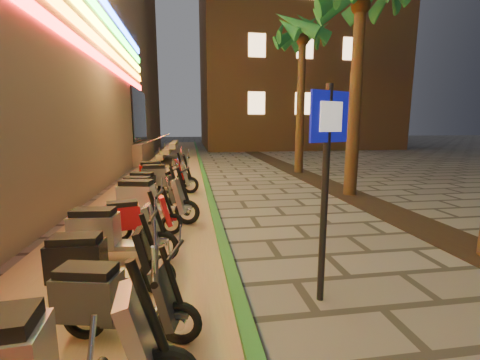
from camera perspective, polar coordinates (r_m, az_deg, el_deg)
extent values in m
cube|color=#8C7251|center=(12.74, -13.80, -0.58)|extent=(3.40, 60.00, 0.01)
cube|color=#225C23|center=(12.69, -6.14, -0.19)|extent=(0.18, 60.00, 0.10)
cube|color=black|center=(9.30, 24.57, -4.95)|extent=(1.20, 40.00, 0.02)
cube|color=black|center=(20.71, -17.41, 10.91)|extent=(0.08, 5.00, 3.00)
cube|color=gray|center=(21.16, -22.61, 4.60)|extent=(5.00, 6.00, 1.20)
cube|color=#FF1414|center=(9.28, -29.80, 22.69)|extent=(0.06, 26.00, 0.28)
cube|color=orange|center=(9.43, -30.11, 25.92)|extent=(0.06, 26.00, 0.28)
cube|color=gray|center=(20.69, -14.43, 3.69)|extent=(0.35, 5.00, 0.30)
cube|color=gray|center=(20.63, -13.49, 4.55)|extent=(0.35, 5.00, 0.30)
cube|color=gray|center=(20.59, -12.55, 5.41)|extent=(0.35, 5.00, 0.30)
cube|color=gray|center=(20.55, -11.60, 6.28)|extent=(0.35, 5.00, 0.30)
cylinder|color=silver|center=(18.67, -16.39, 6.36)|extent=(2.09, 0.06, 0.81)
cylinder|color=silver|center=(22.64, -15.07, 6.95)|extent=(2.09, 0.06, 0.81)
cube|color=brown|center=(37.47, 8.64, 25.57)|extent=(18.00, 16.00, 25.00)
cube|color=#F5C587|center=(27.07, 2.96, 13.50)|extent=(1.40, 0.06, 1.80)
cube|color=#F5C587|center=(28.15, 11.17, 13.19)|extent=(1.40, 0.06, 1.80)
cube|color=#F5C587|center=(29.73, 18.62, 12.68)|extent=(1.40, 0.06, 1.80)
cube|color=#F5C587|center=(27.73, 3.04, 22.82)|extent=(1.40, 0.06, 1.80)
cube|color=#F5C587|center=(28.79, 11.49, 22.16)|extent=(1.40, 0.06, 1.80)
cube|color=#F5C587|center=(30.34, 19.12, 21.19)|extent=(1.40, 0.06, 1.80)
cylinder|color=#472D19|center=(10.77, 19.73, 12.50)|extent=(0.40, 0.40, 5.70)
sphere|color=#472D19|center=(11.29, 20.66, 27.07)|extent=(0.56, 0.56, 0.56)
cone|color=#16471D|center=(12.24, 19.26, 27.95)|extent=(2.00, 0.93, 1.52)
cylinder|color=#472D19|center=(15.36, 10.70, 12.38)|extent=(0.40, 0.40, 5.95)
sphere|color=#472D19|center=(15.79, 11.07, 23.22)|extent=(0.56, 0.56, 0.56)
cone|color=#16471D|center=(16.20, 14.37, 24.40)|extent=(0.60, 1.93, 1.52)
cone|color=#16471D|center=(16.64, 12.81, 24.06)|extent=(1.70, 1.86, 1.52)
cone|color=#16471D|center=(16.75, 10.57, 24.04)|extent=(2.00, 0.93, 1.52)
cone|color=#16471D|center=(16.47, 8.55, 24.34)|extent=(1.97, 1.48, 1.52)
cone|color=#16471D|center=(15.94, 7.62, 24.87)|extent=(1.22, 2.02, 1.52)
cone|color=#16471D|center=(15.38, 8.32, 25.42)|extent=(1.22, 2.02, 1.52)
cone|color=#16471D|center=(15.06, 10.46, 25.70)|extent=(1.97, 1.48, 1.52)
cone|color=#16471D|center=(15.16, 12.97, 25.51)|extent=(2.00, 0.93, 1.52)
cone|color=#16471D|center=(15.62, 14.49, 24.97)|extent=(1.70, 1.86, 1.52)
cylinder|color=black|center=(4.07, 14.79, -3.04)|extent=(0.09, 0.09, 2.70)
cube|color=#0C10A0|center=(3.96, 15.63, 10.78)|extent=(0.56, 0.26, 0.60)
cube|color=white|center=(3.94, 15.90, 10.77)|extent=(0.33, 0.15, 0.35)
cube|color=#B8B8BD|center=(2.74, -17.38, -25.46)|extent=(0.33, 0.47, 0.78)
cylinder|color=black|center=(2.62, -15.82, -21.42)|extent=(0.31, 0.10, 0.83)
cylinder|color=black|center=(2.45, -14.87, -14.21)|extent=(0.10, 0.65, 0.05)
torus|color=black|center=(4.00, -25.97, -21.25)|extent=(0.48, 0.19, 0.47)
cylinder|color=silver|center=(4.00, -25.97, -21.25)|extent=(0.14, 0.12, 0.13)
torus|color=black|center=(3.64, -10.67, -23.67)|extent=(0.48, 0.19, 0.47)
cylinder|color=silver|center=(3.64, -10.67, -23.67)|extent=(0.14, 0.12, 0.13)
cube|color=#292B2E|center=(3.77, -18.92, -22.09)|extent=(0.56, 0.41, 0.07)
cube|color=#292B2E|center=(3.84, -25.29, -18.06)|extent=(0.70, 0.48, 0.45)
cube|color=black|center=(3.73, -25.59, -14.46)|extent=(0.61, 0.41, 0.11)
cube|color=#292B2E|center=(3.51, -12.96, -19.21)|extent=(0.32, 0.41, 0.64)
cylinder|color=black|center=(3.41, -12.02, -16.65)|extent=(0.26, 0.12, 0.67)
cylinder|color=black|center=(3.28, -11.42, -12.17)|extent=(0.16, 0.52, 0.04)
cube|color=#292B2E|center=(3.58, -10.73, -22.22)|extent=(0.22, 0.17, 0.05)
torus|color=black|center=(4.84, -27.62, -15.59)|extent=(0.50, 0.11, 0.50)
cylinder|color=silver|center=(4.84, -27.62, -15.59)|extent=(0.14, 0.10, 0.13)
torus|color=black|center=(4.58, -14.49, -16.23)|extent=(0.50, 0.11, 0.50)
cylinder|color=silver|center=(4.58, -14.49, -16.23)|extent=(0.14, 0.10, 0.13)
cube|color=black|center=(4.67, -21.40, -15.57)|extent=(0.54, 0.34, 0.08)
cube|color=black|center=(4.71, -27.00, -12.60)|extent=(0.68, 0.39, 0.48)
cube|color=black|center=(4.62, -27.27, -9.40)|extent=(0.60, 0.33, 0.11)
cube|color=black|center=(4.47, -16.41, -12.44)|extent=(0.27, 0.39, 0.67)
cylinder|color=black|center=(4.39, -15.66, -10.14)|extent=(0.26, 0.08, 0.71)
cylinder|color=black|center=(4.29, -15.21, -6.30)|extent=(0.06, 0.56, 0.04)
cube|color=black|center=(4.53, -14.55, -14.92)|extent=(0.21, 0.14, 0.06)
torus|color=black|center=(5.81, -25.00, -10.94)|extent=(0.54, 0.15, 0.53)
cylinder|color=silver|center=(5.81, -25.00, -10.94)|extent=(0.15, 0.12, 0.14)
torus|color=black|center=(5.50, -13.54, -11.44)|extent=(0.54, 0.15, 0.53)
cylinder|color=silver|center=(5.50, -13.54, -11.44)|extent=(0.15, 0.12, 0.14)
cube|color=#9B9BA3|center=(5.62, -19.56, -10.84)|extent=(0.59, 0.40, 0.08)
cube|color=#9B9BA3|center=(5.69, -24.44, -8.17)|extent=(0.75, 0.45, 0.51)
cube|color=black|center=(5.61, -24.66, -5.26)|extent=(0.66, 0.39, 0.12)
cube|color=#9B9BA3|center=(5.41, -15.21, -7.94)|extent=(0.31, 0.43, 0.72)
cylinder|color=black|center=(5.34, -14.54, -5.85)|extent=(0.29, 0.10, 0.76)
cylinder|color=black|center=(5.25, -14.15, -2.40)|extent=(0.10, 0.60, 0.05)
cube|color=#9B9BA3|center=(5.46, -13.60, -10.23)|extent=(0.24, 0.16, 0.06)
torus|color=black|center=(6.65, -20.58, -8.40)|extent=(0.47, 0.20, 0.46)
cylinder|color=silver|center=(6.65, -20.58, -8.40)|extent=(0.14, 0.12, 0.12)
torus|color=black|center=(6.76, -12.08, -7.69)|extent=(0.47, 0.20, 0.46)
cylinder|color=silver|center=(6.76, -12.08, -7.69)|extent=(0.14, 0.12, 0.12)
cube|color=maroon|center=(6.67, -16.39, -7.78)|extent=(0.55, 0.42, 0.07)
cube|color=maroon|center=(6.58, -20.10, -6.22)|extent=(0.69, 0.48, 0.44)
cube|color=black|center=(6.52, -20.23, -4.04)|extent=(0.60, 0.41, 0.11)
cube|color=maroon|center=(6.65, -13.23, -5.31)|extent=(0.32, 0.40, 0.62)
cylinder|color=black|center=(6.62, -12.76, -3.78)|extent=(0.25, 0.12, 0.66)
cylinder|color=black|center=(6.57, -12.47, -1.34)|extent=(0.17, 0.51, 0.04)
cube|color=maroon|center=(6.73, -12.12, -6.82)|extent=(0.22, 0.17, 0.05)
torus|color=black|center=(7.77, -18.35, -5.22)|extent=(0.59, 0.25, 0.58)
cylinder|color=silver|center=(7.77, -18.35, -5.22)|extent=(0.18, 0.15, 0.16)
torus|color=black|center=(7.37, -9.36, -5.65)|extent=(0.59, 0.25, 0.58)
cylinder|color=silver|center=(7.37, -9.36, -5.65)|extent=(0.18, 0.15, 0.16)
cube|color=silver|center=(7.54, -14.07, -5.11)|extent=(0.68, 0.51, 0.09)
cube|color=silver|center=(7.66, -17.87, -2.92)|extent=(0.86, 0.60, 0.56)
cube|color=black|center=(7.60, -17.99, -0.54)|extent=(0.76, 0.51, 0.13)
cube|color=silver|center=(7.32, -10.63, -2.74)|extent=(0.39, 0.50, 0.78)
cylinder|color=black|center=(7.25, -10.09, -1.04)|extent=(0.31, 0.15, 0.82)
cylinder|color=black|center=(7.18, -9.75, 1.75)|extent=(0.20, 0.64, 0.05)
cube|color=silver|center=(7.33, -9.39, -4.64)|extent=(0.28, 0.21, 0.07)
torus|color=black|center=(8.86, -18.04, -3.57)|extent=(0.53, 0.22, 0.52)
cylinder|color=silver|center=(8.86, -18.04, -3.57)|extent=(0.16, 0.13, 0.14)
torus|color=black|center=(8.50, -10.96, -3.82)|extent=(0.53, 0.22, 0.52)
cylinder|color=silver|center=(8.50, -10.96, -3.82)|extent=(0.16, 0.13, 0.14)
cube|color=#292C2F|center=(8.65, -14.65, -3.44)|extent=(0.62, 0.46, 0.08)
cube|color=#292C2F|center=(8.77, -17.65, -1.73)|extent=(0.77, 0.53, 0.50)
cube|color=black|center=(8.71, -17.75, 0.15)|extent=(0.68, 0.45, 0.12)
cube|color=#292C2F|center=(8.46, -11.95, -1.53)|extent=(0.35, 0.45, 0.71)
cylinder|color=black|center=(8.40, -11.54, -0.20)|extent=(0.28, 0.13, 0.75)
cylinder|color=black|center=(8.34, -11.28, 1.98)|extent=(0.17, 0.58, 0.04)
cube|color=#292C2F|center=(8.47, -10.98, -3.02)|extent=(0.25, 0.19, 0.06)
torus|color=black|center=(9.82, -17.28, -2.30)|extent=(0.51, 0.22, 0.51)
cylinder|color=silver|center=(9.82, -17.28, -2.30)|extent=(0.16, 0.13, 0.14)
torus|color=black|center=(9.46, -11.16, -2.49)|extent=(0.51, 0.22, 0.51)
cylinder|color=silver|center=(9.46, -11.16, -2.49)|extent=(0.16, 0.13, 0.14)
cube|color=black|center=(9.62, -14.35, -2.17)|extent=(0.60, 0.45, 0.08)
cube|color=black|center=(9.74, -16.94, -0.69)|extent=(0.75, 0.53, 0.49)
cube|color=black|center=(9.69, -17.03, 0.95)|extent=(0.66, 0.45, 0.12)
cube|color=black|center=(9.43, -12.03, -0.50)|extent=(0.35, 0.44, 0.69)
cylinder|color=black|center=(9.38, -11.67, 0.66)|extent=(0.28, 0.13, 0.72)
cylinder|color=black|center=(9.32, -11.45, 2.55)|extent=(0.18, 0.56, 0.04)
cube|color=black|center=(9.43, -11.19, -1.80)|extent=(0.24, 0.18, 0.06)
torus|color=black|center=(10.72, -15.36, -1.07)|extent=(0.57, 0.12, 0.56)
cylinder|color=silver|center=(10.72, -15.36, -1.07)|extent=(0.15, 0.11, 0.15)
torus|color=black|center=(10.66, -8.84, -0.89)|extent=(0.57, 0.12, 0.56)
cylinder|color=silver|center=(10.66, -8.84, -0.89)|extent=(0.15, 0.11, 0.15)
cube|color=gray|center=(10.66, -12.17, -0.75)|extent=(0.60, 0.38, 0.09)
cube|color=gray|center=(10.65, -14.97, 0.61)|extent=(0.77, 0.42, 0.54)
cube|color=black|center=(10.61, -15.04, 2.29)|extent=(0.68, 0.36, 0.13)
cube|color=gray|center=(10.60, -9.72, 1.05)|extent=(0.30, 0.44, 0.76)
cylinder|color=black|center=(10.57, -9.34, 2.23)|extent=(0.30, 0.08, 0.80)
cylinder|color=black|center=(10.53, -9.09, 4.11)|extent=(0.06, 0.63, 0.05)
cube|color=gray|center=(10.64, -8.86, -0.20)|extent=(0.24, 0.16, 0.07)
torus|color=black|center=(11.57, -15.91, -0.31)|extent=(0.57, 0.21, 0.56)
cylinder|color=silver|center=(11.57, -15.91, -0.31)|extent=(0.17, 0.14, 0.15)
torus|color=black|center=(11.71, -9.98, 0.04)|extent=(0.57, 0.21, 0.56)
cylinder|color=silver|center=(11.71, -9.98, 0.04)|extent=(0.17, 0.14, 0.15)
cube|color=maroon|center=(11.62, -12.99, 0.08)|extent=(0.66, 0.48, 0.09)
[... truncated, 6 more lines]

